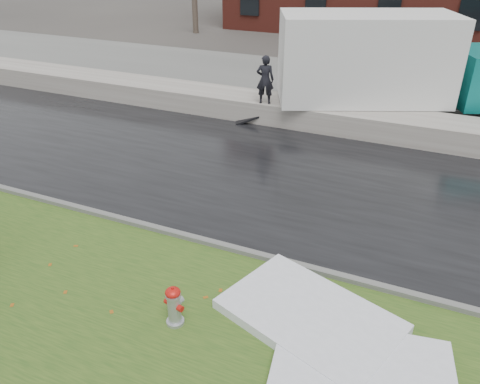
% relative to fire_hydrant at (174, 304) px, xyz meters
% --- Properties ---
extents(ground, '(120.00, 120.00, 0.00)m').
position_rel_fire_hydrant_xyz_m(ground, '(-0.20, 1.23, -0.45)').
color(ground, '#47423D').
rests_on(ground, ground).
extents(verge, '(60.00, 4.50, 0.04)m').
position_rel_fire_hydrant_xyz_m(verge, '(-0.20, -0.02, -0.43)').
color(verge, '#244617').
rests_on(verge, ground).
extents(road, '(60.00, 7.00, 0.03)m').
position_rel_fire_hydrant_xyz_m(road, '(-0.20, 5.73, -0.43)').
color(road, black).
rests_on(road, ground).
extents(parking_lot, '(60.00, 9.00, 0.03)m').
position_rel_fire_hydrant_xyz_m(parking_lot, '(-0.20, 14.23, -0.43)').
color(parking_lot, slate).
rests_on(parking_lot, ground).
extents(curb, '(60.00, 0.15, 0.14)m').
position_rel_fire_hydrant_xyz_m(curb, '(-0.20, 2.23, -0.38)').
color(curb, slate).
rests_on(curb, ground).
extents(snowbank, '(60.00, 1.60, 0.75)m').
position_rel_fire_hydrant_xyz_m(snowbank, '(-0.20, 9.93, -0.07)').
color(snowbank, '#AAA49B').
rests_on(snowbank, ground).
extents(fire_hydrant, '(0.38, 0.34, 0.76)m').
position_rel_fire_hydrant_xyz_m(fire_hydrant, '(0.00, 0.00, 0.00)').
color(fire_hydrant, '#A3A7AB').
rests_on(fire_hydrant, verge).
extents(box_truck, '(10.42, 5.77, 3.54)m').
position_rel_fire_hydrant_xyz_m(box_truck, '(1.83, 11.49, 1.42)').
color(box_truck, black).
rests_on(box_truck, ground).
extents(worker, '(0.66, 0.52, 1.59)m').
position_rel_fire_hydrant_xyz_m(worker, '(-2.03, 9.33, 1.10)').
color(worker, black).
rests_on(worker, snowbank).
extents(snow_patch_near, '(2.89, 2.39, 0.16)m').
position_rel_fire_hydrant_xyz_m(snow_patch_near, '(3.07, 0.03, -0.33)').
color(snow_patch_near, white).
rests_on(snow_patch_near, verge).
extents(snow_patch_side, '(3.24, 2.62, 0.18)m').
position_rel_fire_hydrant_xyz_m(snow_patch_side, '(2.02, 0.95, -0.32)').
color(snow_patch_side, white).
rests_on(snow_patch_side, verge).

